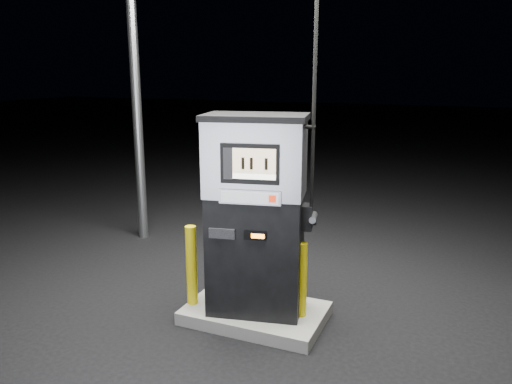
% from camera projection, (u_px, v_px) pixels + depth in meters
% --- Properties ---
extents(ground, '(80.00, 80.00, 0.00)m').
position_uv_depth(ground, '(255.00, 319.00, 5.89)').
color(ground, black).
rests_on(ground, ground).
extents(pump_island, '(1.60, 1.00, 0.15)m').
position_uv_depth(pump_island, '(255.00, 313.00, 5.87)').
color(pump_island, slate).
rests_on(pump_island, ground).
extents(fuel_dispenser, '(1.30, 0.88, 4.68)m').
position_uv_depth(fuel_dispenser, '(256.00, 214.00, 5.54)').
color(fuel_dispenser, black).
rests_on(fuel_dispenser, pump_island).
extents(bollard_left, '(0.15, 0.15, 0.96)m').
position_uv_depth(bollard_left, '(192.00, 265.00, 5.86)').
color(bollard_left, yellow).
rests_on(bollard_left, pump_island).
extents(bollard_right, '(0.14, 0.14, 0.87)m').
position_uv_depth(bollard_right, '(302.00, 280.00, 5.57)').
color(bollard_right, yellow).
rests_on(bollard_right, pump_island).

